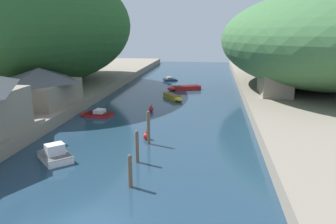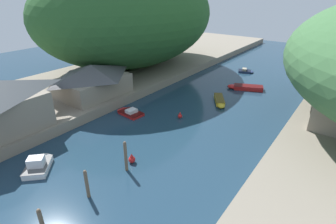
% 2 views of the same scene
% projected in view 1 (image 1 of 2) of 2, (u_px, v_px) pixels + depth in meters
% --- Properties ---
extents(water_surface, '(130.00, 130.00, 0.00)m').
position_uv_depth(water_surface, '(168.00, 106.00, 47.43)').
color(water_surface, '#1E384C').
rests_on(water_surface, ground).
extents(left_bank, '(22.00, 120.00, 1.39)m').
position_uv_depth(left_bank, '(26.00, 97.00, 50.27)').
color(left_bank, gray).
rests_on(left_bank, ground).
extents(right_bank, '(22.00, 120.00, 1.39)m').
position_uv_depth(right_bank, '(329.00, 107.00, 44.25)').
color(right_bank, gray).
rests_on(right_bank, ground).
extents(hillside_left, '(28.94, 40.51, 20.12)m').
position_uv_depth(hillside_left, '(45.00, 25.00, 57.34)').
color(hillside_left, '#285628').
rests_on(hillside_left, left_bank).
extents(hillside_right, '(31.39, 43.95, 15.34)m').
position_uv_depth(hillside_right, '(318.00, 40.00, 53.51)').
color(hillside_right, '#3D6B3D').
rests_on(hillside_right, right_bank).
extents(boathouse_shed, '(7.99, 10.75, 4.71)m').
position_uv_depth(boathouse_shed, '(40.00, 85.00, 42.29)').
color(boathouse_shed, gray).
rests_on(boathouse_shed, left_bank).
extents(right_bank_cottage, '(4.51, 8.08, 4.79)m').
position_uv_depth(right_bank_cottage, '(275.00, 78.00, 48.48)').
color(right_bank_cottage, gray).
rests_on(right_bank_cottage, right_bank).
extents(boat_cabin_cruiser, '(3.62, 2.93, 0.84)m').
position_uv_depth(boat_cabin_cruiser, '(171.00, 80.00, 70.33)').
color(boat_cabin_cruiser, navy).
rests_on(boat_cabin_cruiser, water_surface).
extents(boat_mid_channel, '(3.93, 5.19, 0.69)m').
position_uv_depth(boat_mid_channel, '(174.00, 97.00, 51.93)').
color(boat_mid_channel, gold).
rests_on(boat_mid_channel, water_surface).
extents(boat_far_right_bank, '(6.38, 4.16, 0.73)m').
position_uv_depth(boat_far_right_bank, '(183.00, 88.00, 59.91)').
color(boat_far_right_bank, red).
rests_on(boat_far_right_bank, water_surface).
extents(boat_open_rowboat, '(4.41, 2.49, 0.86)m').
position_uv_depth(boat_open_rowboat, '(96.00, 114.00, 42.36)').
color(boat_open_rowboat, red).
rests_on(boat_open_rowboat, water_surface).
extents(boat_moored_right, '(4.31, 4.32, 1.52)m').
position_uv_depth(boat_moored_right, '(54.00, 154.00, 28.24)').
color(boat_moored_right, white).
rests_on(boat_moored_right, water_surface).
extents(mooring_post_nearest, '(0.31, 0.31, 2.47)m').
position_uv_depth(mooring_post_nearest, '(130.00, 171.00, 23.08)').
color(mooring_post_nearest, brown).
rests_on(mooring_post_nearest, water_surface).
extents(mooring_post_second, '(0.30, 0.30, 2.82)m').
position_uv_depth(mooring_post_second, '(137.00, 146.00, 27.33)').
color(mooring_post_second, brown).
rests_on(mooring_post_second, water_surface).
extents(mooring_post_middle, '(0.32, 0.32, 3.31)m').
position_uv_depth(mooring_post_middle, '(148.00, 128.00, 31.68)').
color(mooring_post_middle, brown).
rests_on(mooring_post_middle, water_surface).
extents(channel_buoy_near, '(0.64, 0.64, 0.96)m').
position_uv_depth(channel_buoy_near, '(151.00, 109.00, 44.49)').
color(channel_buoy_near, red).
rests_on(channel_buoy_near, water_surface).
extents(channel_buoy_far, '(0.72, 0.72, 1.08)m').
position_uv_depth(channel_buoy_far, '(147.00, 136.00, 33.22)').
color(channel_buoy_far, red).
rests_on(channel_buoy_far, water_surface).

